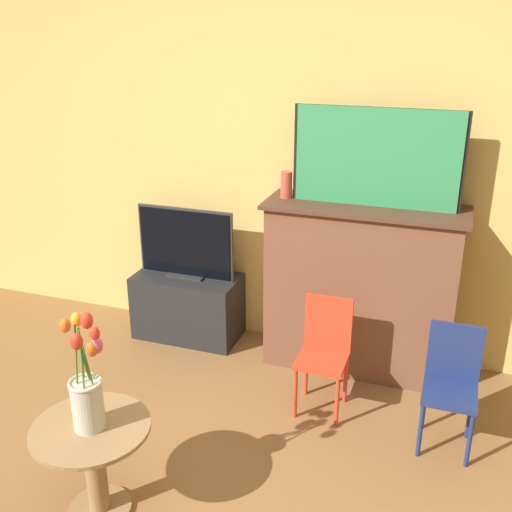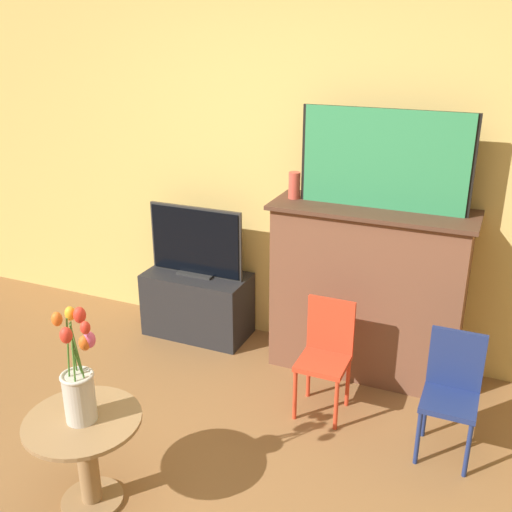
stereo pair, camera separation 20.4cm
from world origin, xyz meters
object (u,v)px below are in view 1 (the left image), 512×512
at_px(tv_monitor, 185,244).
at_px(chair_blue, 451,380).
at_px(vase_tulips, 87,389).
at_px(painting, 376,158).
at_px(chair_red, 325,348).

relative_size(tv_monitor, chair_blue, 1.03).
height_order(tv_monitor, chair_blue, tv_monitor).
xyz_separation_m(tv_monitor, vase_tulips, (0.33, -1.68, -0.04)).
bearing_deg(tv_monitor, painting, 0.30).
height_order(painting, chair_blue, painting).
relative_size(painting, chair_blue, 1.47).
relative_size(chair_blue, vase_tulips, 1.25).
bearing_deg(tv_monitor, chair_red, -24.80).
bearing_deg(painting, chair_red, -105.37).
distance_m(tv_monitor, chair_blue, 1.96).
xyz_separation_m(painting, chair_red, (-0.14, -0.52, -1.02)).
height_order(chair_red, vase_tulips, vase_tulips).
bearing_deg(tv_monitor, vase_tulips, -78.89).
bearing_deg(chair_red, tv_monitor, 155.20).
bearing_deg(chair_red, painting, 74.63).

